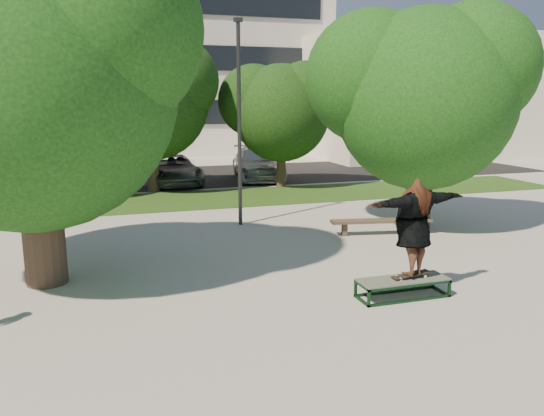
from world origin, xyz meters
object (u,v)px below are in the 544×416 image
object	(u,v)px
tree_right	(420,89)
car_silver_a	(4,169)
lamppost	(239,122)
tree_left	(24,67)
car_grey	(173,170)
car_silver_b	(258,163)
grind_box	(403,288)
bench	(381,222)
car_dark	(59,166)

from	to	relation	value
tree_right	car_silver_a	size ratio (longest dim) A/B	1.48
tree_right	lamppost	world-z (taller)	tree_right
tree_left	car_grey	distance (m)	13.86
tree_right	car_silver_b	size ratio (longest dim) A/B	1.26
car_grey	car_silver_b	bearing A→B (deg)	7.49
grind_box	car_silver_b	bearing A→B (deg)	83.93
tree_right	grind_box	xyz separation A→B (m)	(-3.42, -5.05, -3.90)
bench	car_silver_a	bearing A→B (deg)	143.01
grind_box	car_grey	size ratio (longest dim) A/B	0.38
tree_left	car_silver_b	bearing A→B (deg)	57.27
bench	car_silver_b	distance (m)	11.83
bench	car_silver_b	xyz separation A→B (m)	(-0.28, 11.82, 0.38)
grind_box	car_silver_b	xyz separation A→B (m)	(1.74, 16.33, 0.56)
lamppost	car_dark	distance (m)	13.20
tree_right	car_dark	bearing A→B (deg)	129.14
car_silver_b	lamppost	bearing A→B (deg)	-101.77
grind_box	car_silver_a	distance (m)	19.96
tree_left	car_silver_a	xyz separation A→B (m)	(-2.94, 14.35, -3.67)
tree_right	car_grey	world-z (taller)	tree_right
grind_box	bench	distance (m)	4.95
tree_left	car_silver_a	distance (m)	15.10
car_silver_b	tree_right	bearing A→B (deg)	-74.23
grind_box	bench	size ratio (longest dim) A/B	0.61
tree_left	car_grey	world-z (taller)	tree_left
tree_left	car_silver_a	bearing A→B (deg)	101.59
tree_right	car_grey	xyz separation A→B (m)	(-5.87, 10.63, -3.43)
lamppost	car_silver_b	size ratio (longest dim) A/B	1.18
tree_right	lamppost	size ratio (longest dim) A/B	1.07
car_silver_a	tree_right	bearing A→B (deg)	-32.69
lamppost	car_dark	xyz separation A→B (m)	(-6.00, 11.50, -2.45)
tree_left	car_silver_a	world-z (taller)	tree_left
lamppost	grind_box	xyz separation A→B (m)	(1.50, -6.97, -2.96)
car_grey	car_silver_b	distance (m)	4.25
bench	car_silver_a	size ratio (longest dim) A/B	0.67
car_grey	tree_left	bearing A→B (deg)	-110.29
car_silver_a	car_dark	distance (m)	2.47
grind_box	bench	xyz separation A→B (m)	(2.02, 4.51, 0.18)
tree_right	car_dark	size ratio (longest dim) A/B	1.52
tree_left	tree_right	world-z (taller)	tree_left
car_grey	car_dark	bearing A→B (deg)	149.75
tree_left	bench	distance (m)	9.81
bench	car_dark	distance (m)	16.90
tree_right	car_dark	world-z (taller)	tree_right
car_grey	grind_box	bearing A→B (deg)	-82.42
car_silver_a	car_grey	bearing A→B (deg)	-2.85
car_dark	car_grey	bearing A→B (deg)	-19.04
bench	car_silver_b	size ratio (longest dim) A/B	0.57
grind_box	car_dark	distance (m)	19.94
tree_right	car_silver_a	world-z (taller)	tree_right
lamppost	car_dark	bearing A→B (deg)	117.55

